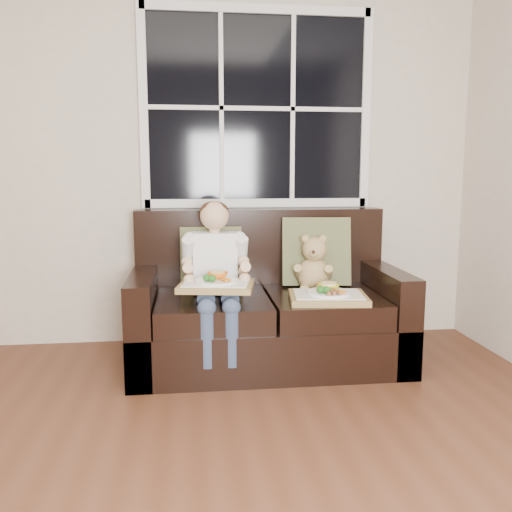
{
  "coord_description": "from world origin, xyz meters",
  "views": [
    {
      "loc": [
        0.22,
        -1.38,
        1.21
      ],
      "look_at": [
        0.61,
        1.85,
        0.71
      ],
      "focal_mm": 38.0,
      "sensor_mm": 36.0,
      "label": 1
    }
  ],
  "objects": [
    {
      "name": "loveseat",
      "position": [
        0.69,
        2.02,
        0.31
      ],
      "size": [
        1.7,
        0.92,
        0.96
      ],
      "color": "black",
      "rests_on": "ground"
    },
    {
      "name": "pillow_left",
      "position": [
        0.35,
        2.17,
        0.65
      ],
      "size": [
        0.4,
        0.18,
        0.41
      ],
      "rotation": [
        -0.21,
        0.0,
        -0.0
      ],
      "color": "#5F643E",
      "rests_on": "loveseat"
    },
    {
      "name": "child",
      "position": [
        0.37,
        1.9,
        0.65
      ],
      "size": [
        0.4,
        0.6,
        0.9
      ],
      "color": "silver",
      "rests_on": "loveseat"
    },
    {
      "name": "pillow_right",
      "position": [
        1.06,
        2.17,
        0.68
      ],
      "size": [
        0.48,
        0.26,
        0.47
      ],
      "rotation": [
        -0.21,
        0.0,
        -0.12
      ],
      "color": "#5F643E",
      "rests_on": "loveseat"
    },
    {
      "name": "tray_right",
      "position": [
        1.03,
        1.71,
        0.48
      ],
      "size": [
        0.49,
        0.4,
        0.1
      ],
      "rotation": [
        0.0,
        0.0,
        -0.12
      ],
      "color": "olive",
      "rests_on": "loveseat"
    },
    {
      "name": "tray_left",
      "position": [
        0.36,
        1.69,
        0.57
      ],
      "size": [
        0.47,
        0.39,
        0.1
      ],
      "rotation": [
        0.0,
        0.0,
        -0.18
      ],
      "color": "olive",
      "rests_on": "child"
    },
    {
      "name": "teddy_bear",
      "position": [
        1.01,
        2.02,
        0.6
      ],
      "size": [
        0.25,
        0.31,
        0.38
      ],
      "rotation": [
        0.0,
        0.0,
        -0.25
      ],
      "color": "tan",
      "rests_on": "loveseat"
    },
    {
      "name": "window_back",
      "position": [
        0.69,
        2.48,
        1.65
      ],
      "size": [
        1.62,
        0.04,
        1.37
      ],
      "color": "black",
      "rests_on": "room_walls"
    },
    {
      "name": "room_walls",
      "position": [
        0.0,
        0.0,
        1.59
      ],
      "size": [
        4.52,
        5.02,
        2.71
      ],
      "color": "beige",
      "rests_on": "ground"
    }
  ]
}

